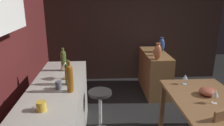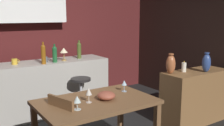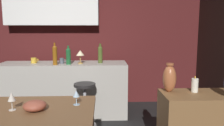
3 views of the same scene
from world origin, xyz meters
The scene contains 15 objects.
wall_kitchen_back centered at (-0.06, 2.08, 1.41)m, with size 5.20×0.33×2.60m.
dining_table centered at (-0.09, -0.39, 0.65)m, with size 1.27×0.82×0.74m.
kitchen_counter centered at (-0.03, 1.40, 0.45)m, with size 2.10×0.60×0.90m, color #B2ADA3.
bar_stool centered at (0.36, 0.88, 0.36)m, with size 0.34×0.34×0.67m.
wine_glass_left centered at (0.37, -0.28, 0.84)m, with size 0.06×0.06×0.14m.
wine_glass_right centered at (-0.19, -0.41, 0.86)m, with size 0.07×0.07×0.16m.
fruit_bowl centered at (0.02, -0.43, 0.79)m, with size 0.20×0.20×0.09m, color #9E4C38.
wine_bottle_green centered at (0.08, 1.25, 1.04)m, with size 0.08×0.08×0.30m.
wine_bottle_olive centered at (0.58, 1.38, 1.06)m, with size 0.07×0.07×0.32m.
wine_bottle_amber centered at (-0.13, 1.20, 1.07)m, with size 0.07×0.07×0.35m.
cup_mustard centered at (-0.52, 1.42, 0.94)m, with size 0.12×0.09×0.09m.
cup_slate centered at (-0.04, 1.35, 0.95)m, with size 0.11×0.07×0.09m.
counter_lamp centered at (0.26, 1.30, 1.06)m, with size 0.13×0.13×0.22m.
pillar_candle_tall centered at (1.56, -0.16, 0.89)m, with size 0.07×0.07×0.17m.
vase_copper centered at (1.31, -0.14, 0.96)m, with size 0.14×0.14×0.30m.
Camera 3 is at (0.62, -2.42, 1.46)m, focal length 36.88 mm.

